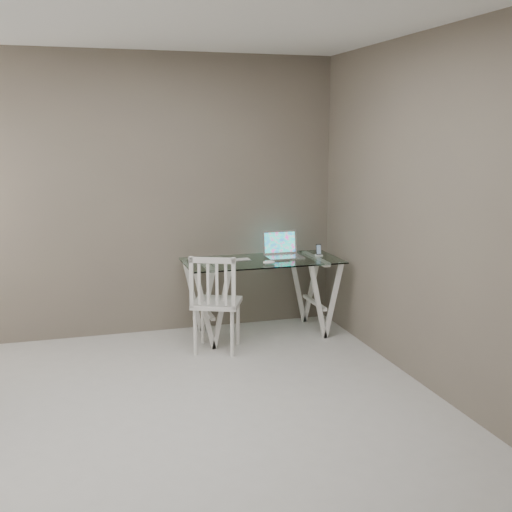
# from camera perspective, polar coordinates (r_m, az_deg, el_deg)

# --- Properties ---
(room) EXTENTS (4.50, 4.52, 2.71)m
(room) POSITION_cam_1_polar(r_m,az_deg,el_deg) (4.01, -8.62, 7.34)
(room) COLOR #AFADA8
(room) RESTS_ON ground
(desk) EXTENTS (1.50, 0.70, 0.75)m
(desk) POSITION_cam_1_polar(r_m,az_deg,el_deg) (6.24, 0.54, -3.62)
(desk) COLOR silver
(desk) RESTS_ON ground
(chair) EXTENTS (0.54, 0.54, 0.90)m
(chair) POSITION_cam_1_polar(r_m,az_deg,el_deg) (5.73, -3.65, -3.84)
(chair) COLOR silver
(chair) RESTS_ON ground
(laptop) EXTENTS (0.35, 0.28, 0.25)m
(laptop) POSITION_cam_1_polar(r_m,az_deg,el_deg) (6.32, 2.35, 0.47)
(laptop) COLOR silver
(laptop) RESTS_ON desk
(keyboard) EXTENTS (0.27, 0.11, 0.01)m
(keyboard) POSITION_cam_1_polar(r_m,az_deg,el_deg) (6.15, -1.73, -0.34)
(keyboard) COLOR silver
(keyboard) RESTS_ON desk
(mouse) EXTENTS (0.11, 0.07, 0.04)m
(mouse) POSITION_cam_1_polar(r_m,az_deg,el_deg) (5.96, 1.17, -0.57)
(mouse) COLOR white
(mouse) RESTS_ON desk
(phone_dock) EXTENTS (0.06, 0.06, 0.11)m
(phone_dock) POSITION_cam_1_polar(r_m,az_deg,el_deg) (6.39, 5.59, 0.29)
(phone_dock) COLOR white
(phone_dock) RESTS_ON desk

